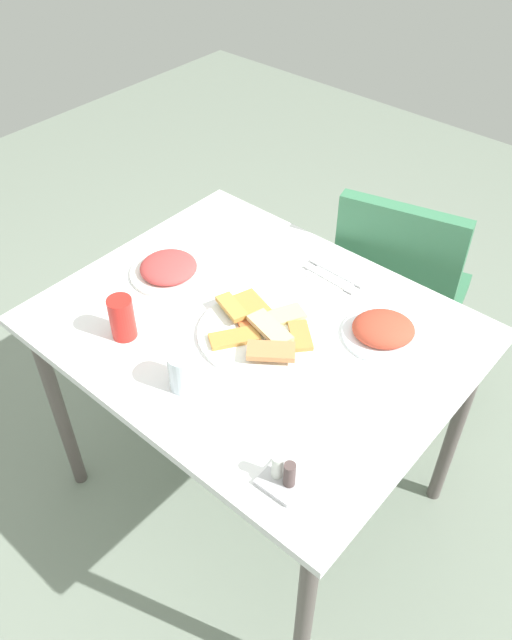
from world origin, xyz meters
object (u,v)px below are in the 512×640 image
Objects in this scene: pide_platter at (259,330)px; condiment_caddy at (283,476)px; drinking_glass at (184,370)px; fork at (329,279)px; soda_can at (122,318)px; salad_plate_rice at (383,330)px; dining_table at (255,347)px; salad_plate_greens at (168,269)px; paper_napkin at (333,277)px; dining_chair at (397,291)px; spoon at (336,273)px.

condiment_caddy is (0.34, -0.31, 0.01)m from pide_platter.
drinking_glass is 0.57× the size of fork.
salad_plate_rice is at bearing 40.54° from soda_can.
salad_plate_rice is 0.53m from drinking_glass.
dining_table is at bearing 92.91° from drinking_glass.
drinking_glass is 0.36m from condiment_caddy.
salad_plate_rice is at bearing 99.24° from condiment_caddy.
pide_platter is at bearing -2.59° from salad_plate_greens.
condiment_caddy reaches higher than paper_napkin.
dining_chair is at bearing 85.48° from drinking_glass.
spoon is (0.27, 0.58, -0.06)m from soda_can.
drinking_glass reaches higher than condiment_caddy.
spoon is (-0.00, 0.04, 0.00)m from fork.
condiment_caddy reaches higher than pide_platter.
condiment_caddy reaches higher than fork.
drinking_glass is at bearing -90.93° from spoon.
soda_can reaches higher than drinking_glass.
fork is 0.70m from condiment_caddy.
spoon is at bearing 90.00° from paper_napkin.
drinking_glass is 0.60m from spoon.
drinking_glass reaches higher than paper_napkin.
salad_plate_greens reaches higher than pide_platter.
salad_plate_greens is 1.25× the size of fork.
spoon is at bearing 64.76° from soda_can.
salad_plate_rice is 2.35× the size of condiment_caddy.
salad_plate_greens is 2.21× the size of drinking_glass.
dining_chair is 0.57m from salad_plate_rice.
dining_table is 4.81× the size of salad_plate_greens.
soda_can reaches higher than pide_platter.
salad_plate_rice is 1.14× the size of spoon.
soda_can is at bearing -109.46° from dining_chair.
drinking_glass is (-0.27, -0.46, 0.03)m from salad_plate_rice.
condiment_caddy reaches higher than dining_table.
salad_plate_rice is at bearing 16.99° from salad_plate_greens.
drinking_glass is (0.25, -0.02, -0.01)m from soda_can.
condiment_caddy is at bearing -42.82° from pide_platter.
fork is (0.27, 0.54, -0.06)m from soda_can.
condiment_caddy is at bearing -42.10° from dining_table.
condiment_caddy is (0.28, -0.98, 0.27)m from dining_chair.
dining_chair is 4.90× the size of spoon.
fork is at bearing 118.11° from condiment_caddy.
pide_platter is 3.08× the size of drinking_glass.
dining_chair is 1.06m from condiment_caddy.
paper_napkin is (-0.05, -0.35, 0.25)m from dining_chair.
dining_chair is 0.43m from paper_napkin.
salad_plate_greens reaches higher than paper_napkin.
salad_plate_greens reaches higher than fork.
fork is at bearing 82.26° from dining_table.
fork is at bearing -88.56° from spoon.
paper_napkin is (0.01, 0.32, -0.01)m from pide_platter.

